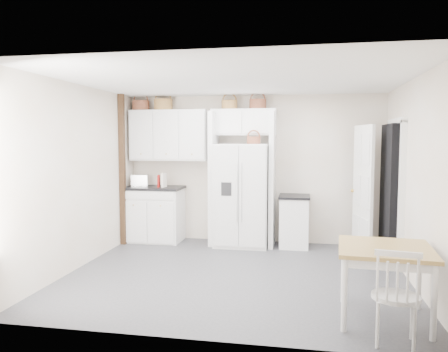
# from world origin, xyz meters

# --- Properties ---
(floor) EXTENTS (4.50, 4.50, 0.00)m
(floor) POSITION_xyz_m (0.00, 0.00, 0.00)
(floor) COLOR #37373C
(floor) RESTS_ON ground
(ceiling) EXTENTS (4.50, 4.50, 0.00)m
(ceiling) POSITION_xyz_m (0.00, 0.00, 2.60)
(ceiling) COLOR white
(ceiling) RESTS_ON wall_back
(wall_back) EXTENTS (4.50, 0.00, 4.50)m
(wall_back) POSITION_xyz_m (0.00, 2.00, 1.30)
(wall_back) COLOR #C9B196
(wall_back) RESTS_ON floor
(wall_left) EXTENTS (0.00, 4.00, 4.00)m
(wall_left) POSITION_xyz_m (-2.25, 0.00, 1.30)
(wall_left) COLOR #C9B196
(wall_left) RESTS_ON floor
(wall_right) EXTENTS (0.00, 4.00, 4.00)m
(wall_right) POSITION_xyz_m (2.25, 0.00, 1.30)
(wall_right) COLOR #C9B196
(wall_right) RESTS_ON floor
(refrigerator) EXTENTS (0.91, 0.73, 1.75)m
(refrigerator) POSITION_xyz_m (-0.15, 1.65, 0.88)
(refrigerator) COLOR silver
(refrigerator) RESTS_ON floor
(base_cab_left) EXTENTS (1.02, 0.64, 0.94)m
(base_cab_left) POSITION_xyz_m (-1.77, 1.70, 0.47)
(base_cab_left) COLOR white
(base_cab_left) RESTS_ON floor
(base_cab_right) EXTENTS (0.48, 0.57, 0.84)m
(base_cab_right) POSITION_xyz_m (0.74, 1.70, 0.42)
(base_cab_right) COLOR white
(base_cab_right) RESTS_ON floor
(dining_table) EXTENTS (0.97, 0.97, 0.75)m
(dining_table) POSITION_xyz_m (1.70, -1.21, 0.38)
(dining_table) COLOR olive
(dining_table) RESTS_ON floor
(windsor_chair) EXTENTS (0.48, 0.45, 0.86)m
(windsor_chair) POSITION_xyz_m (1.71, -1.75, 0.43)
(windsor_chair) COLOR white
(windsor_chair) RESTS_ON floor
(counter_left) EXTENTS (1.06, 0.69, 0.04)m
(counter_left) POSITION_xyz_m (-1.77, 1.70, 0.96)
(counter_left) COLOR black
(counter_left) RESTS_ON base_cab_left
(counter_right) EXTENTS (0.52, 0.61, 0.04)m
(counter_right) POSITION_xyz_m (0.74, 1.70, 0.86)
(counter_right) COLOR black
(counter_right) RESTS_ON base_cab_right
(toaster) EXTENTS (0.32, 0.22, 0.20)m
(toaster) POSITION_xyz_m (-2.02, 1.71, 1.09)
(toaster) COLOR silver
(toaster) RESTS_ON counter_left
(cookbook_red) EXTENTS (0.06, 0.15, 0.21)m
(cookbook_red) POSITION_xyz_m (-1.64, 1.62, 1.09)
(cookbook_red) COLOR #920C0A
(cookbook_red) RESTS_ON counter_left
(cookbook_cream) EXTENTS (0.05, 0.17, 0.25)m
(cookbook_cream) POSITION_xyz_m (-1.54, 1.62, 1.11)
(cookbook_cream) COLOR white
(cookbook_cream) RESTS_ON counter_left
(basket_upper_a) EXTENTS (0.31, 0.31, 0.17)m
(basket_upper_a) POSITION_xyz_m (-2.03, 1.83, 2.44)
(basket_upper_a) COLOR brown
(basket_upper_a) RESTS_ON upper_cabinet
(basket_upper_b) EXTENTS (0.33, 0.33, 0.20)m
(basket_upper_b) POSITION_xyz_m (-1.61, 1.83, 2.45)
(basket_upper_b) COLOR #925C2A
(basket_upper_b) RESTS_ON upper_cabinet
(basket_bridge_a) EXTENTS (0.28, 0.28, 0.16)m
(basket_bridge_a) POSITION_xyz_m (-0.40, 1.83, 2.43)
(basket_bridge_a) COLOR #925C2A
(basket_bridge_a) RESTS_ON bridge_cabinet
(basket_bridge_b) EXTENTS (0.29, 0.29, 0.17)m
(basket_bridge_b) POSITION_xyz_m (0.09, 1.83, 2.43)
(basket_bridge_b) COLOR brown
(basket_bridge_b) RESTS_ON bridge_cabinet
(basket_fridge_b) EXTENTS (0.23, 0.23, 0.12)m
(basket_fridge_b) POSITION_xyz_m (0.06, 1.55, 1.81)
(basket_fridge_b) COLOR brown
(basket_fridge_b) RESTS_ON refrigerator
(upper_cabinet) EXTENTS (1.40, 0.34, 0.90)m
(upper_cabinet) POSITION_xyz_m (-1.50, 1.83, 1.90)
(upper_cabinet) COLOR white
(upper_cabinet) RESTS_ON wall_back
(bridge_cabinet) EXTENTS (1.12, 0.34, 0.45)m
(bridge_cabinet) POSITION_xyz_m (-0.15, 1.83, 2.12)
(bridge_cabinet) COLOR white
(bridge_cabinet) RESTS_ON wall_back
(fridge_panel_left) EXTENTS (0.08, 0.60, 2.30)m
(fridge_panel_left) POSITION_xyz_m (-0.66, 1.70, 1.15)
(fridge_panel_left) COLOR white
(fridge_panel_left) RESTS_ON floor
(fridge_panel_right) EXTENTS (0.08, 0.60, 2.30)m
(fridge_panel_right) POSITION_xyz_m (0.36, 1.70, 1.15)
(fridge_panel_right) COLOR white
(fridge_panel_right) RESTS_ON floor
(trim_post) EXTENTS (0.09, 0.09, 2.60)m
(trim_post) POSITION_xyz_m (-2.20, 1.35, 1.30)
(trim_post) COLOR black
(trim_post) RESTS_ON floor
(doorway_void) EXTENTS (0.18, 0.85, 2.05)m
(doorway_void) POSITION_xyz_m (2.16, 1.00, 1.02)
(doorway_void) COLOR black
(doorway_void) RESTS_ON floor
(door_slab) EXTENTS (0.21, 0.79, 2.05)m
(door_slab) POSITION_xyz_m (1.80, 1.33, 1.02)
(door_slab) COLOR white
(door_slab) RESTS_ON floor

